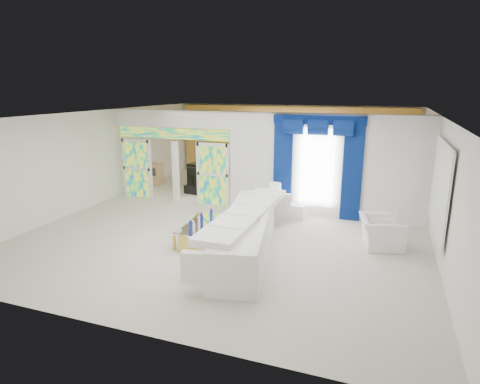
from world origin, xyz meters
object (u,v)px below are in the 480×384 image
at_px(white_sofa, 247,233).
at_px(armchair, 381,232).
at_px(console_table, 284,210).
at_px(coffee_table, 200,232).
at_px(grand_piano, 214,173).

relative_size(white_sofa, armchair, 4.21).
bearing_deg(white_sofa, armchair, 13.83).
distance_m(console_table, armchair, 3.09).
distance_m(coffee_table, grand_piano, 5.97).
bearing_deg(white_sofa, console_table, 74.94).
relative_size(armchair, grand_piano, 0.62).
distance_m(coffee_table, armchair, 4.39).
distance_m(white_sofa, grand_piano, 6.81).
relative_size(coffee_table, armchair, 1.65).
height_order(console_table, grand_piano, grand_piano).
height_order(coffee_table, console_table, console_table).
bearing_deg(armchair, coffee_table, 92.62).
distance_m(white_sofa, console_table, 2.84).
bearing_deg(white_sofa, grand_piano, 108.64).
bearing_deg(armchair, console_table, 50.47).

